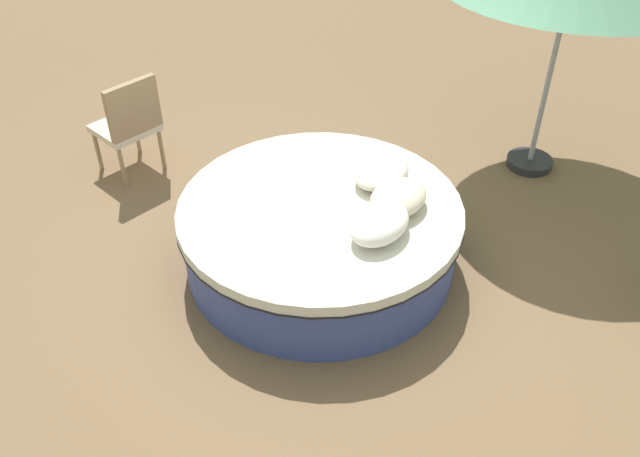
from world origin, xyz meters
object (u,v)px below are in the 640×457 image
object	(u,v)px
throw_pillow_1	(398,198)
throw_pillow_2	(382,172)
throw_pillow_0	(380,224)
round_bed	(320,233)
patio_chair	(129,121)

from	to	relation	value
throw_pillow_1	throw_pillow_2	bearing A→B (deg)	52.40
throw_pillow_1	throw_pillow_2	xyz separation A→B (m)	(0.23, 0.30, -0.01)
throw_pillow_0	throw_pillow_2	bearing A→B (deg)	31.84
round_bed	patio_chair	xyz separation A→B (m)	(-0.02, 2.20, 0.27)
patio_chair	round_bed	bearing A→B (deg)	-83.31
round_bed	throw_pillow_2	size ratio (longest dim) A/B	4.14
throw_pillow_1	patio_chair	size ratio (longest dim) A/B	0.53
round_bed	patio_chair	size ratio (longest dim) A/B	2.25
round_bed	throw_pillow_1	distance (m)	0.70
throw_pillow_0	patio_chair	bearing A→B (deg)	89.74
round_bed	throw_pillow_0	bearing A→B (deg)	-93.13
round_bed	throw_pillow_0	xyz separation A→B (m)	(-0.03, -0.56, 0.38)
throw_pillow_1	patio_chair	distance (m)	2.71
throw_pillow_0	throw_pillow_1	distance (m)	0.37
throw_pillow_2	throw_pillow_0	bearing A→B (deg)	-148.16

